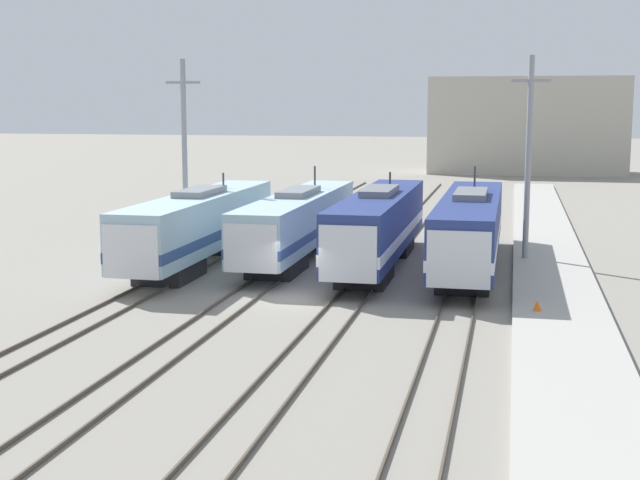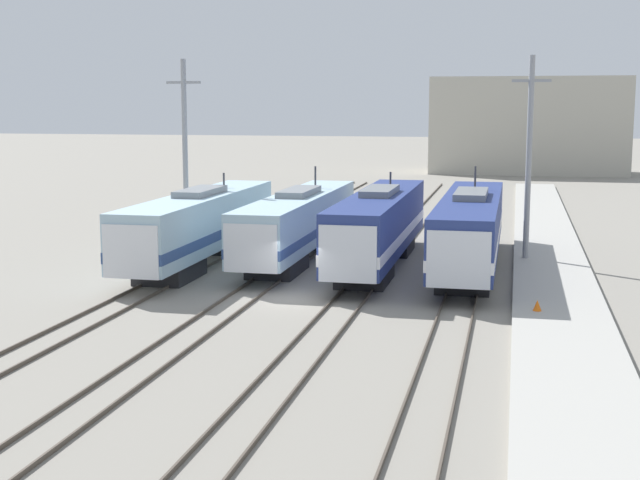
% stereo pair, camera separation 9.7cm
% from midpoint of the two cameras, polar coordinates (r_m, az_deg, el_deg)
% --- Properties ---
extents(ground_plane, '(400.00, 400.00, 0.00)m').
position_cam_midpoint_polar(ground_plane, '(40.82, -1.65, -3.85)').
color(ground_plane, gray).
extents(rail_pair_far_left, '(1.51, 120.00, 0.15)m').
position_cam_midpoint_polar(rail_pair_far_left, '(43.14, -11.22, -3.23)').
color(rail_pair_far_left, '#4C4238').
rests_on(rail_pair_far_left, ground_plane).
extents(rail_pair_center_left, '(1.51, 120.00, 0.15)m').
position_cam_midpoint_polar(rail_pair_center_left, '(41.45, -4.96, -3.58)').
color(rail_pair_center_left, '#4C4238').
rests_on(rail_pair_center_left, ground_plane).
extents(rail_pair_center_right, '(1.51, 120.00, 0.15)m').
position_cam_midpoint_polar(rail_pair_center_right, '(40.30, 1.75, -3.91)').
color(rail_pair_center_right, '#4C4238').
rests_on(rail_pair_center_right, ground_plane).
extents(rail_pair_far_right, '(1.51, 120.00, 0.15)m').
position_cam_midpoint_polar(rail_pair_far_right, '(39.72, 8.76, -4.20)').
color(rail_pair_far_right, '#4C4238').
rests_on(rail_pair_far_right, ground_plane).
extents(locomotive_far_left, '(2.99, 18.74, 4.79)m').
position_cam_midpoint_polar(locomotive_far_left, '(49.55, -7.90, 0.87)').
color(locomotive_far_left, '#232326').
rests_on(locomotive_far_left, ground_plane).
extents(locomotive_center_left, '(2.91, 19.44, 5.05)m').
position_cam_midpoint_polar(locomotive_center_left, '(50.87, -1.56, 1.05)').
color(locomotive_center_left, '#232326').
rests_on(locomotive_center_left, ground_plane).
extents(locomotive_center_right, '(2.91, 18.96, 4.90)m').
position_cam_midpoint_polar(locomotive_center_right, '(48.34, 3.65, 0.80)').
color(locomotive_center_right, black).
rests_on(locomotive_center_right, ground_plane).
extents(locomotive_far_right, '(3.04, 19.70, 5.29)m').
position_cam_midpoint_polar(locomotive_far_right, '(48.07, 9.49, 0.61)').
color(locomotive_far_right, black).
rests_on(locomotive_far_right, ground_plane).
extents(catenary_tower_left, '(2.12, 0.32, 11.51)m').
position_cam_midpoint_polar(catenary_tower_left, '(54.46, -8.71, 5.54)').
color(catenary_tower_left, gray).
rests_on(catenary_tower_left, ground_plane).
extents(catenary_tower_right, '(2.12, 0.32, 11.51)m').
position_cam_midpoint_polar(catenary_tower_right, '(50.87, 13.14, 5.19)').
color(catenary_tower_right, gray).
rests_on(catenary_tower_right, ground_plane).
extents(platform, '(4.00, 120.00, 0.28)m').
position_cam_midpoint_polar(platform, '(39.70, 15.04, -4.31)').
color(platform, '#A8A59E').
rests_on(platform, ground_plane).
extents(traffic_cone, '(0.36, 0.36, 0.47)m').
position_cam_midpoint_polar(traffic_cone, '(38.54, 13.68, -4.08)').
color(traffic_cone, orange).
rests_on(traffic_cone, platform).
extents(depot_building, '(24.39, 10.87, 12.16)m').
position_cam_midpoint_polar(depot_building, '(117.84, 13.07, 7.16)').
color(depot_building, '#B2AD9E').
rests_on(depot_building, ground_plane).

